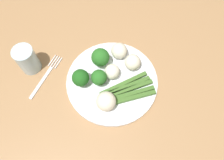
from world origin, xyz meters
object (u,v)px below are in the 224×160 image
plate (112,82)px  broccoli_back (100,58)px  cauliflower_near_fork (133,62)px  cauliflower_right (119,51)px  cauliflower_front (112,72)px  broccoli_outer_edge (81,78)px  fork (46,76)px  asparagus_bundle (127,91)px  broccoli_near_center (100,78)px  cauliflower_back_right (106,101)px  dining_table (101,96)px  water_glass (27,60)px

plate → broccoli_back: bearing=138.2°
cauliflower_near_fork → cauliflower_right: (-0.05, 0.03, 0.00)m
cauliflower_front → cauliflower_right: cauliflower_right is taller
broccoli_outer_edge → fork: size_ratio=0.38×
fork → cauliflower_front: bearing=-64.8°
asparagus_bundle → broccoli_near_center: 0.09m
fork → broccoli_near_center: bearing=-73.8°
cauliflower_front → cauliflower_near_fork: bearing=44.0°
asparagus_bundle → fork: asparagus_bundle is taller
cauliflower_back_right → cauliflower_front: bearing=97.6°
cauliflower_back_right → dining_table: bearing=124.1°
water_glass → dining_table: bearing=2.0°
cauliflower_right → broccoli_outer_edge: bearing=-121.3°
cauliflower_back_right → plate: bearing=95.3°
broccoli_near_center → plate: bearing=29.9°
broccoli_near_center → broccoli_back: bearing=107.2°
plate → broccoli_back: broccoli_back is taller
dining_table → asparagus_bundle: 0.15m
dining_table → cauliflower_front: 0.15m
dining_table → plate: bearing=25.5°
fork → cauliflower_near_fork: bearing=-58.1°
asparagus_bundle → cauliflower_back_right: size_ratio=2.80×
cauliflower_front → broccoli_outer_edge: bearing=-145.9°
fork → cauliflower_right: bearing=-47.5°
dining_table → cauliflower_back_right: size_ratio=19.42×
broccoli_back → cauliflower_near_fork: (0.10, 0.02, -0.01)m
dining_table → broccoli_near_center: 0.15m
broccoli_back → cauliflower_near_fork: bearing=12.7°
broccoli_outer_edge → broccoli_near_center: size_ratio=1.08×
dining_table → cauliflower_front: bearing=50.4°
fork → water_glass: (-0.06, 0.02, 0.04)m
broccoli_near_center → cauliflower_back_right: (0.04, -0.06, -0.00)m
plate → cauliflower_back_right: (0.01, -0.08, 0.04)m
water_glass → broccoli_outer_edge: bearing=-3.4°
dining_table → cauliflower_near_fork: cauliflower_near_fork is taller
dining_table → broccoli_back: bearing=104.8°
plate → cauliflower_near_fork: size_ratio=5.59×
broccoli_back → broccoli_near_center: bearing=-72.8°
cauliflower_front → cauliflower_near_fork: 0.07m
dining_table → water_glass: bearing=-178.0°
cauliflower_front → water_glass: size_ratio=0.50×
plate → asparagus_bundle: bearing=-21.1°
broccoli_back → fork: broccoli_back is taller
dining_table → cauliflower_right: bearing=75.7°
cauliflower_back_right → fork: size_ratio=0.34×
cauliflower_front → cauliflower_back_right: size_ratio=0.81×
asparagus_bundle → broccoli_near_center: (-0.09, 0.00, 0.03)m
plate → broccoli_back: (-0.05, 0.05, 0.05)m
cauliflower_near_fork → cauliflower_front: bearing=-136.0°
broccoli_back → cauliflower_right: bearing=47.1°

